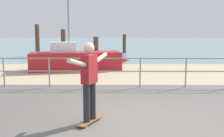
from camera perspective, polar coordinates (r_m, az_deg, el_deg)
name	(u,v)px	position (r m, az deg, el deg)	size (l,w,h in m)	color
beach_strip	(123,73)	(12.90, 2.20, -0.84)	(24.00, 6.00, 0.04)	tan
sea_surface	(117,43)	(40.79, 0.99, 5.26)	(72.00, 50.00, 0.04)	#75939E
railing_fence	(72,68)	(9.54, -8.33, 0.16)	(14.15, 0.05, 1.05)	gray
sailboat	(79,60)	(13.68, -6.89, 1.83)	(5.07, 2.22, 5.46)	#B21E23
skateboard	(90,121)	(5.99, -4.61, -10.74)	(0.54, 0.80, 0.08)	brown
skateboarder	(89,77)	(5.76, -4.72, -1.75)	(0.73, 1.33, 1.65)	#26262B
groyne_post_0	(37,40)	(21.37, -15.19, 5.63)	(0.33, 0.33, 2.39)	#513826
groyne_post_1	(63,44)	(19.47, -10.03, 5.04)	(0.32, 0.32, 2.02)	#513826
groyne_post_2	(96,47)	(20.14, -3.33, 4.47)	(0.38, 0.38, 1.48)	#513826
groyne_post_3	(124,44)	(23.76, 2.57, 5.17)	(0.29, 0.29, 1.60)	#513826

